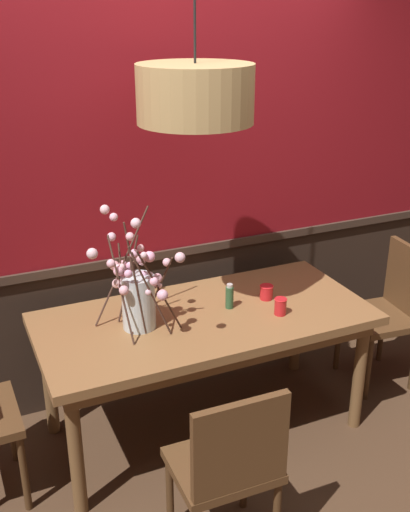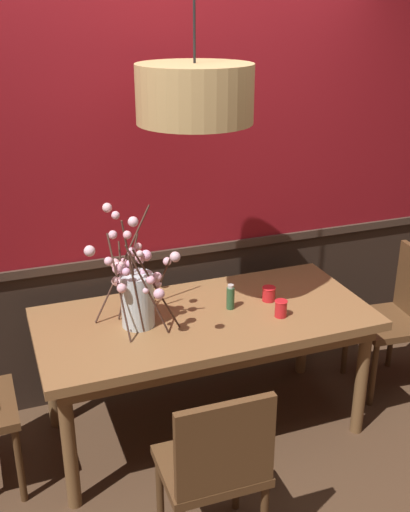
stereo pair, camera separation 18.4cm
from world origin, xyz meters
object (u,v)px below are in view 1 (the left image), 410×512
(candle_holder_nearer_center, at_px, (266,292))
(condiment_bottle, at_px, (230,297))
(chair_head_east_end, at_px, (390,307))
(candle_holder_nearer_edge, at_px, (280,306))
(dining_table, at_px, (205,329))
(vase_with_blossoms, at_px, (137,294))
(chair_far_side_right, at_px, (192,285))
(pendant_lamp, at_px, (195,94))
(chair_near_side_left, at_px, (229,464))

(candle_holder_nearer_center, bearing_deg, condiment_bottle, -176.65)
(chair_head_east_end, bearing_deg, candle_holder_nearer_edge, -169.67)
(dining_table, bearing_deg, vase_with_blossoms, 177.54)
(candle_holder_nearer_center, xyz_separation_m, condiment_bottle, (-0.24, -0.01, 0.03))
(dining_table, xyz_separation_m, chair_far_side_right, (0.28, 0.85, -0.15))
(vase_with_blossoms, bearing_deg, candle_holder_nearer_edge, -13.18)
(pendant_lamp, bearing_deg, chair_far_side_right, 68.92)
(chair_head_east_end, relative_size, candle_holder_nearer_center, 11.06)
(dining_table, height_order, candle_holder_nearer_center, candle_holder_nearer_center)
(chair_near_side_left, bearing_deg, candle_holder_nearer_center, 53.11)
(chair_far_side_right, xyz_separation_m, candle_holder_nearer_center, (0.13, -0.81, 0.28))
(chair_near_side_left, height_order, candle_holder_nearer_center, chair_near_side_left)
(dining_table, distance_m, pendant_lamp, 1.27)
(candle_holder_nearer_center, relative_size, pendant_lamp, 0.08)
(chair_near_side_left, bearing_deg, chair_far_side_right, 72.23)
(chair_near_side_left, bearing_deg, condiment_bottle, 64.01)
(chair_far_side_right, xyz_separation_m, chair_near_side_left, (-0.55, -1.71, -0.00))
(condiment_bottle, xyz_separation_m, pendant_lamp, (-0.22, -0.04, 1.11))
(chair_head_east_end, height_order, vase_with_blossoms, vase_with_blossoms)
(candle_holder_nearer_center, relative_size, condiment_bottle, 0.58)
(dining_table, bearing_deg, pendant_lamp, -163.15)
(chair_far_side_right, distance_m, chair_head_east_end, 1.33)
(chair_near_side_left, distance_m, vase_with_blossoms, 0.98)
(pendant_lamp, bearing_deg, candle_holder_nearer_edge, -18.13)
(candle_holder_nearer_center, height_order, pendant_lamp, pendant_lamp)
(chair_far_side_right, distance_m, condiment_bottle, 0.89)
(candle_holder_nearer_center, bearing_deg, candle_holder_nearer_edge, -96.92)
(dining_table, height_order, condiment_bottle, condiment_bottle)
(candle_holder_nearer_edge, height_order, condiment_bottle, condiment_bottle)
(dining_table, distance_m, chair_near_side_left, 0.92)
(dining_table, relative_size, condiment_bottle, 12.58)
(dining_table, height_order, chair_near_side_left, chair_near_side_left)
(chair_head_east_end, distance_m, pendant_lamp, 1.96)
(chair_far_side_right, xyz_separation_m, condiment_bottle, (-0.12, -0.83, 0.31))
(chair_near_side_left, relative_size, pendant_lamp, 0.87)
(candle_holder_nearer_edge, relative_size, pendant_lamp, 0.09)
(candle_holder_nearer_edge, bearing_deg, pendant_lamp, 161.87)
(candle_holder_nearer_center, bearing_deg, vase_with_blossoms, -178.48)
(chair_head_east_end, bearing_deg, chair_near_side_left, -151.12)
(dining_table, height_order, pendant_lamp, pendant_lamp)
(chair_far_side_right, relative_size, condiment_bottle, 6.16)
(chair_head_east_end, bearing_deg, pendant_lamp, -178.90)
(dining_table, bearing_deg, candle_holder_nearer_center, 5.21)
(chair_head_east_end, xyz_separation_m, chair_near_side_left, (-1.58, -0.87, -0.01))
(chair_near_side_left, xyz_separation_m, candle_holder_nearer_center, (0.67, 0.90, 0.28))
(vase_with_blossoms, bearing_deg, chair_near_side_left, -83.29)
(chair_near_side_left, relative_size, vase_with_blossoms, 1.35)
(chair_far_side_right, xyz_separation_m, chair_head_east_end, (1.03, -0.84, 0.01))
(chair_far_side_right, distance_m, vase_with_blossoms, 1.14)
(chair_far_side_right, relative_size, candle_holder_nearer_edge, 9.33)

